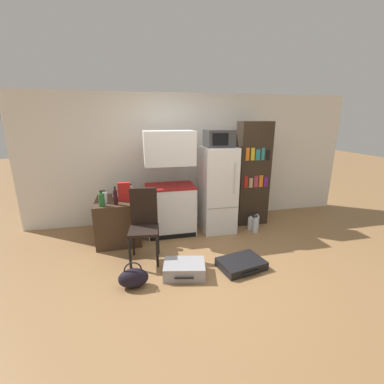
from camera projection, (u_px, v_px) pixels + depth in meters
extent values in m
plane|color=olive|center=(213.00, 270.00, 3.47)|extent=(24.00, 24.00, 0.00)
cube|color=white|center=(194.00, 158.00, 5.06)|extent=(6.40, 0.10, 2.43)
cube|color=#422D1E|center=(119.00, 220.00, 4.25)|extent=(0.70, 0.76, 0.71)
cube|color=white|center=(171.00, 210.00, 4.51)|extent=(0.82, 0.56, 0.84)
cube|color=maroon|center=(170.00, 186.00, 4.39)|extent=(0.84, 0.57, 0.03)
cube|color=white|center=(169.00, 148.00, 4.21)|extent=(0.82, 0.48, 0.56)
cube|color=black|center=(173.00, 237.00, 4.35)|extent=(0.79, 0.01, 0.08)
cube|color=white|center=(217.00, 189.00, 4.57)|extent=(0.57, 0.62, 1.50)
cube|color=gray|center=(223.00, 208.00, 4.34)|extent=(0.55, 0.01, 0.01)
cylinder|color=silver|center=(235.00, 178.00, 4.23)|extent=(0.02, 0.02, 0.53)
cube|color=#333333|center=(219.00, 138.00, 4.33)|extent=(0.46, 0.41, 0.29)
cube|color=black|center=(221.00, 139.00, 4.12)|extent=(0.27, 0.01, 0.19)
cube|color=#2D2319|center=(252.00, 174.00, 4.82)|extent=(0.59, 0.31, 1.93)
cube|color=red|center=(246.00, 182.00, 4.65)|extent=(0.06, 0.01, 0.22)
cube|color=tan|center=(251.00, 183.00, 4.68)|extent=(0.07, 0.01, 0.18)
cube|color=#A33351|center=(256.00, 182.00, 4.70)|extent=(0.07, 0.01, 0.22)
cube|color=orange|center=(261.00, 181.00, 4.72)|extent=(0.07, 0.01, 0.22)
cube|color=#661E75|center=(266.00, 182.00, 4.74)|extent=(0.07, 0.01, 0.19)
cube|color=orange|center=(248.00, 154.00, 4.51)|extent=(0.06, 0.01, 0.23)
cube|color=gold|center=(253.00, 154.00, 4.54)|extent=(0.07, 0.01, 0.22)
cube|color=teal|center=(258.00, 155.00, 4.56)|extent=(0.08, 0.01, 0.19)
cube|color=teal|center=(263.00, 154.00, 4.58)|extent=(0.06, 0.01, 0.22)
cube|color=black|center=(268.00, 155.00, 4.61)|extent=(0.06, 0.01, 0.18)
cylinder|color=black|center=(116.00, 198.00, 3.88)|extent=(0.06, 0.06, 0.22)
cylinder|color=black|center=(115.00, 189.00, 3.84)|extent=(0.03, 0.03, 0.04)
cylinder|color=black|center=(115.00, 187.00, 3.83)|extent=(0.03, 0.03, 0.02)
cylinder|color=brown|center=(126.00, 190.00, 4.37)|extent=(0.08, 0.08, 0.17)
cylinder|color=brown|center=(125.00, 185.00, 4.34)|extent=(0.04, 0.04, 0.03)
cylinder|color=black|center=(125.00, 183.00, 4.34)|extent=(0.04, 0.04, 0.02)
cylinder|color=#1E6028|center=(102.00, 200.00, 3.82)|extent=(0.09, 0.09, 0.19)
cylinder|color=#1E6028|center=(101.00, 193.00, 3.79)|extent=(0.04, 0.04, 0.03)
cylinder|color=black|center=(101.00, 191.00, 3.78)|extent=(0.04, 0.04, 0.02)
cylinder|color=silver|center=(104.00, 198.00, 3.98)|extent=(0.09, 0.09, 0.16)
cylinder|color=silver|center=(104.00, 192.00, 3.96)|extent=(0.04, 0.04, 0.03)
cylinder|color=black|center=(104.00, 191.00, 3.95)|extent=(0.05, 0.05, 0.02)
cylinder|color=white|center=(131.00, 190.00, 4.45)|extent=(0.08, 0.08, 0.14)
cylinder|color=white|center=(131.00, 185.00, 4.43)|extent=(0.03, 0.03, 0.02)
cylinder|color=black|center=(131.00, 184.00, 4.42)|extent=(0.04, 0.04, 0.01)
cylinder|color=silver|center=(116.00, 196.00, 4.31)|extent=(0.13, 0.13, 0.04)
cube|color=red|center=(124.00, 192.00, 4.05)|extent=(0.19, 0.07, 0.30)
cylinder|color=black|center=(130.00, 253.00, 3.44)|extent=(0.04, 0.04, 0.45)
cylinder|color=black|center=(157.00, 252.00, 3.47)|extent=(0.04, 0.04, 0.45)
cylinder|color=black|center=(133.00, 241.00, 3.79)|extent=(0.04, 0.04, 0.45)
cylinder|color=black|center=(158.00, 240.00, 3.82)|extent=(0.04, 0.04, 0.45)
cube|color=black|center=(144.00, 230.00, 3.56)|extent=(0.45, 0.45, 0.04)
cube|color=black|center=(144.00, 206.00, 3.66)|extent=(0.38, 0.10, 0.54)
cube|color=black|center=(241.00, 264.00, 3.50)|extent=(0.67, 0.53, 0.11)
cylinder|color=black|center=(252.00, 273.00, 3.30)|extent=(0.27, 0.07, 0.02)
cube|color=#99999E|center=(184.00, 269.00, 3.33)|extent=(0.59, 0.47, 0.18)
cylinder|color=black|center=(184.00, 278.00, 3.13)|extent=(0.24, 0.07, 0.02)
ellipsoid|color=black|center=(133.00, 278.00, 3.08)|extent=(0.36, 0.20, 0.24)
torus|color=black|center=(133.00, 270.00, 3.05)|extent=(0.21, 0.02, 0.21)
cylinder|color=silver|center=(250.00, 224.00, 4.70)|extent=(0.10, 0.10, 0.23)
cylinder|color=silver|center=(251.00, 217.00, 4.67)|extent=(0.04, 0.04, 0.04)
cylinder|color=black|center=(251.00, 215.00, 4.66)|extent=(0.05, 0.05, 0.02)
cylinder|color=silver|center=(256.00, 226.00, 4.58)|extent=(0.09, 0.09, 0.25)
cylinder|color=silver|center=(256.00, 218.00, 4.54)|extent=(0.04, 0.04, 0.04)
cylinder|color=black|center=(256.00, 216.00, 4.53)|extent=(0.05, 0.05, 0.03)
cylinder|color=silver|center=(256.00, 221.00, 4.80)|extent=(0.10, 0.10, 0.23)
cylinder|color=silver|center=(257.00, 215.00, 4.76)|extent=(0.04, 0.04, 0.04)
cylinder|color=black|center=(257.00, 213.00, 4.75)|extent=(0.05, 0.05, 0.02)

